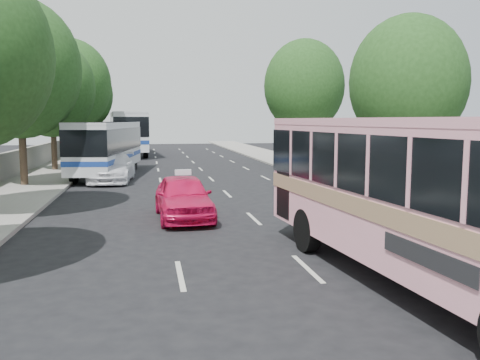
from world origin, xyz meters
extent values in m
plane|color=black|center=(0.00, 0.00, 0.00)|extent=(120.00, 120.00, 0.00)
cube|color=#9E998E|center=(-8.50, 20.00, 0.07)|extent=(4.00, 90.00, 0.15)
cube|color=#9E998E|center=(8.50, 20.00, 0.06)|extent=(4.00, 90.00, 0.12)
cube|color=#9E998E|center=(-10.30, 20.00, 0.90)|extent=(0.30, 90.00, 1.50)
cylinder|color=#38281E|center=(-8.70, 14.00, 1.90)|extent=(0.36, 0.36, 3.80)
ellipsoid|color=#1F4217|center=(-8.70, 14.00, 5.90)|extent=(6.00, 6.00, 6.90)
sphere|color=#1F4217|center=(-8.30, 13.70, 7.10)|extent=(3.90, 3.90, 3.90)
cylinder|color=#38281E|center=(-8.60, 22.00, 1.75)|extent=(0.36, 0.36, 3.50)
ellipsoid|color=#1F4217|center=(-8.60, 22.00, 5.43)|extent=(5.52, 5.52, 6.35)
sphere|color=#1F4217|center=(-8.20, 21.70, 6.53)|extent=(3.59, 3.59, 3.59)
cylinder|color=#38281E|center=(-8.50, 30.00, 2.00)|extent=(0.36, 0.36, 3.99)
ellipsoid|color=#1F4217|center=(-8.50, 30.00, 6.20)|extent=(6.30, 6.30, 7.24)
sphere|color=#1F4217|center=(-8.10, 29.70, 7.46)|extent=(4.09, 4.09, 4.09)
cylinder|color=#38281E|center=(-8.70, 38.00, 1.86)|extent=(0.36, 0.36, 3.72)
ellipsoid|color=#1F4217|center=(-8.70, 38.00, 5.78)|extent=(5.88, 5.88, 6.76)
sphere|color=#1F4217|center=(-8.30, 37.70, 6.96)|extent=(3.82, 3.82, 3.82)
cylinder|color=#38281E|center=(8.70, 8.00, 1.61)|extent=(0.36, 0.36, 3.23)
ellipsoid|color=#1F4217|center=(8.70, 8.00, 5.01)|extent=(5.10, 5.10, 5.87)
sphere|color=#1F4217|center=(9.10, 7.70, 6.04)|extent=(3.32, 3.31, 3.31)
cylinder|color=#38281E|center=(9.00, 24.00, 1.90)|extent=(0.36, 0.36, 3.80)
ellipsoid|color=#1F4217|center=(9.00, 24.00, 5.90)|extent=(6.00, 6.00, 6.90)
sphere|color=#1F4217|center=(9.40, 23.70, 7.10)|extent=(3.90, 3.90, 3.90)
cube|color=#FCA2B5|center=(2.94, -3.63, 1.99)|extent=(3.67, 10.93, 2.87)
cube|color=#9E7A59|center=(2.94, -3.63, 1.66)|extent=(3.71, 10.95, 0.38)
cube|color=black|center=(2.94, -3.63, 2.52)|extent=(3.72, 10.96, 1.18)
cube|color=#FCA2B5|center=(2.94, -3.63, 3.35)|extent=(3.69, 10.95, 0.17)
cylinder|color=black|center=(1.45, -0.54, 0.56)|extent=(0.42, 1.14, 1.12)
cylinder|color=black|center=(3.82, -0.32, 0.56)|extent=(0.42, 1.14, 1.12)
imported|color=#E31351|center=(-1.38, 4.45, 0.76)|extent=(1.98, 4.53, 1.52)
imported|color=white|center=(-4.50, 15.66, 0.76)|extent=(2.53, 5.41, 1.53)
cube|color=silver|center=(-4.97, 18.78, 1.87)|extent=(3.75, 11.05, 2.75)
cube|color=black|center=(-4.97, 18.78, 2.21)|extent=(3.80, 11.09, 1.35)
cube|color=navy|center=(-4.97, 18.78, 1.17)|extent=(3.79, 11.07, 0.27)
cube|color=silver|center=(-4.97, 18.78, 3.19)|extent=(3.77, 11.07, 0.13)
cylinder|color=black|center=(-5.50, 22.31, 0.50)|extent=(0.42, 1.02, 0.99)
cylinder|color=black|center=(-3.51, 22.04, 0.50)|extent=(0.42, 1.02, 0.99)
cylinder|color=black|center=(-6.47, 15.15, 0.50)|extent=(0.42, 1.02, 0.99)
cylinder|color=black|center=(-4.49, 14.88, 0.50)|extent=(0.42, 1.02, 0.99)
cube|color=white|center=(-4.50, 37.66, 2.36)|extent=(4.11, 13.87, 3.47)
cube|color=black|center=(-4.50, 37.66, 2.79)|extent=(4.16, 13.90, 1.71)
cube|color=navy|center=(-4.50, 37.66, 1.48)|extent=(4.15, 13.89, 0.34)
cube|color=white|center=(-4.50, 37.66, 4.02)|extent=(4.13, 13.89, 0.16)
cylinder|color=black|center=(-6.18, 41.86, 0.63)|extent=(0.47, 1.28, 1.25)
cylinder|color=black|center=(-3.59, 42.09, 0.63)|extent=(0.47, 1.28, 1.25)
cylinder|color=black|center=(-5.37, 32.78, 0.63)|extent=(0.47, 1.28, 1.25)
cylinder|color=black|center=(-2.78, 33.02, 0.63)|extent=(0.47, 1.28, 1.25)
cube|color=silver|center=(-1.38, 4.45, 1.61)|extent=(0.56, 0.20, 0.18)
camera|label=1|loc=(-2.53, -12.85, 3.39)|focal=38.00mm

